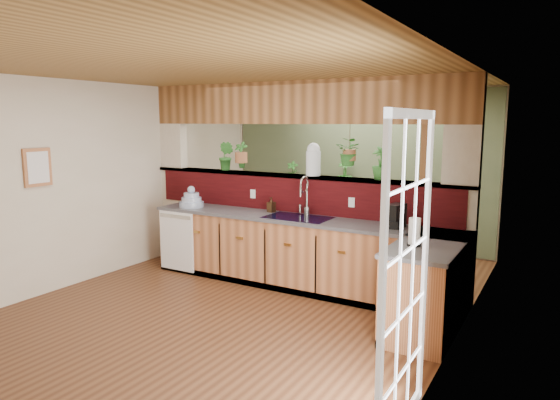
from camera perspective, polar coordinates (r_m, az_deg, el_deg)
The scene contains 28 objects.
ground at distance 5.80m, azimuth -4.91°, elevation -12.13°, with size 4.60×7.00×0.01m, color #512D19.
ceiling at distance 5.43m, azimuth -5.29°, elevation 14.38°, with size 4.60×7.00×0.01m, color brown.
wall_back at distance 8.54m, azimuth 8.62°, elevation 3.61°, with size 4.60×0.02×2.60m, color beige.
wall_left at distance 7.04m, azimuth -20.56°, elevation 2.01°, with size 0.02×7.00×2.60m, color beige.
wall_right at distance 4.56m, azimuth 19.25°, elevation -1.45°, with size 0.02×7.00×2.60m, color beige.
pass_through_partition at distance 6.60m, azimuth 1.90°, elevation 1.19°, with size 4.60×0.21×2.60m.
pass_through_ledge at distance 6.60m, azimuth 1.70°, elevation 2.75°, with size 4.60×0.21×0.04m, color brown.
header_beam at distance 6.56m, azimuth 1.74°, elevation 11.07°, with size 4.60×0.15×0.55m, color brown.
sage_backwall at distance 8.53m, azimuth 8.57°, elevation 3.60°, with size 4.55×0.02×2.55m, color #506042.
countertop at distance 5.99m, azimuth 6.53°, elevation -6.95°, with size 4.14×1.52×0.90m.
dishwasher at distance 7.05m, azimuth -11.74°, elevation -4.57°, with size 0.58×0.03×0.82m.
navy_sink at distance 6.24m, azimuth 2.04°, elevation -2.71°, with size 0.82×0.50×0.18m.
french_door at distance 3.39m, azimuth 14.19°, elevation -9.08°, with size 0.06×1.02×2.16m, color white.
framed_print at distance 6.52m, azimuth -25.97°, elevation 3.37°, with size 0.04×0.35×0.45m.
faucet at distance 6.30m, azimuth 2.87°, elevation 0.65°, with size 0.22×0.22×0.51m.
dish_stack at distance 7.07m, azimuth -10.08°, elevation -0.05°, with size 0.34×0.34×0.30m.
soap_dispenser at distance 6.57m, azimuth -1.00°, elevation -0.54°, with size 0.09×0.09×0.20m, color #392414.
coffee_maker at distance 5.74m, azimuth 13.07°, elevation -1.90°, with size 0.14×0.24×0.27m.
paper_towel at distance 4.97m, azimuth 15.11°, elevation -3.58°, with size 0.14×0.14×0.29m.
glass_jar at distance 6.45m, azimuth 3.83°, elevation 4.67°, with size 0.19×0.19×0.42m.
ledge_plant_left at distance 7.17m, azimuth -6.15°, elevation 5.02°, with size 0.23×0.18×0.41m, color #266121.
ledge_plant_right at distance 6.10m, azimuth 11.51°, elevation 4.17°, with size 0.23×0.23×0.40m, color #266121.
hanging_plant_a at distance 7.02m, azimuth -4.47°, elevation 6.11°, with size 0.20×0.17×0.54m.
hanging_plant_b at distance 6.23m, azimuth 7.97°, elevation 6.85°, with size 0.34×0.31×0.45m.
shelving_console at distance 8.67m, azimuth 4.14°, elevation -1.57°, with size 1.54×0.41×1.03m, color black.
shelf_plant_a at distance 8.79m, azimuth 1.43°, elevation 3.23°, with size 0.20×0.14×0.38m, color #266121.
shelf_plant_b at distance 8.35m, azimuth 7.43°, elevation 3.05°, with size 0.24×0.24×0.44m, color #266121.
floor_plant at distance 7.18m, azimuth 15.38°, elevation -5.46°, with size 0.60×0.52×0.67m, color #266121.
Camera 1 is at (3.13, -4.41, 2.09)m, focal length 32.00 mm.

